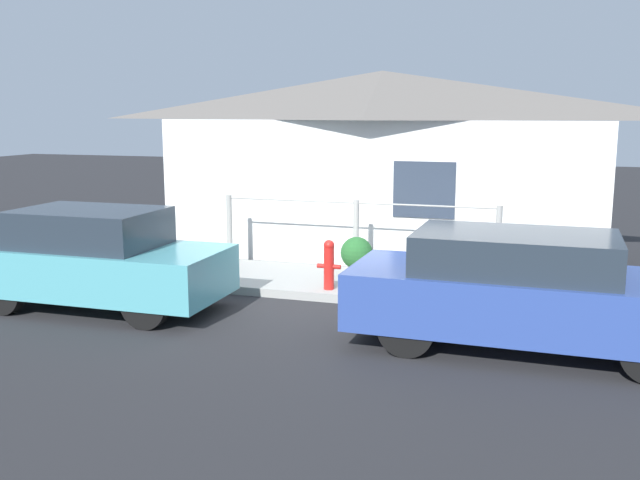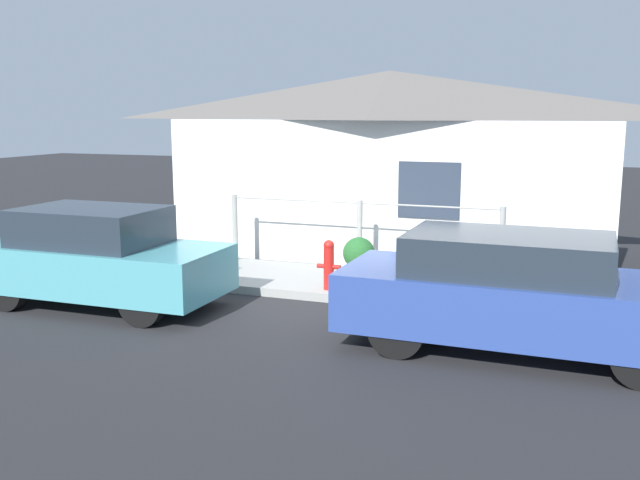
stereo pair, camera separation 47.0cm
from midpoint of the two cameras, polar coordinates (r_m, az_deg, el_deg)
ground_plane at (r=10.82m, az=-0.85°, el=-5.02°), size 60.00×60.00×0.00m
sidewalk at (r=11.70m, az=0.67°, el=-3.50°), size 24.00×1.95×0.13m
house at (r=13.81m, az=3.87°, el=10.49°), size 8.71×2.23×3.61m
fence at (r=12.33m, az=1.81°, el=0.69°), size 4.90×0.10×1.21m
car_left at (r=10.92m, az=-18.57°, el=-1.48°), size 3.71×1.64×1.46m
car_right at (r=8.86m, az=14.61°, el=-3.97°), size 4.30×1.73×1.43m
fire_hydrant at (r=10.97m, az=-0.51°, el=-1.90°), size 0.37×0.17×0.78m
potted_plant_near_hydrant at (r=11.85m, az=1.81°, el=-1.14°), size 0.54×0.54×0.66m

